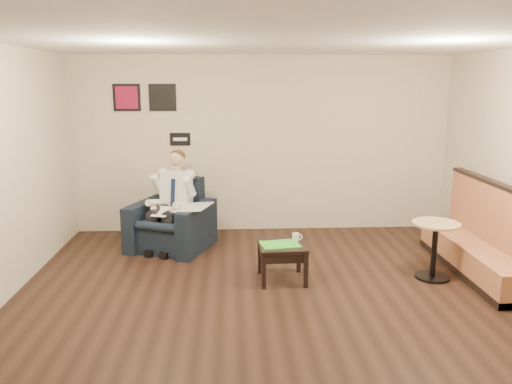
{
  "coord_description": "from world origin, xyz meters",
  "views": [
    {
      "loc": [
        -0.5,
        -4.95,
        2.38
      ],
      "look_at": [
        -0.19,
        1.2,
        1.02
      ],
      "focal_mm": 35.0,
      "sensor_mm": 36.0,
      "label": 1
    }
  ],
  "objects_px": {
    "green_folder": "(280,244)",
    "smartphone": "(285,240)",
    "coffee_mug": "(296,237)",
    "cafe_table": "(434,250)",
    "seated_man": "(166,205)",
    "side_table": "(282,262)",
    "banquette": "(477,229)",
    "armchair": "(171,215)"
  },
  "relations": [
    {
      "from": "green_folder",
      "to": "smartphone",
      "type": "relative_size",
      "value": 3.21
    },
    {
      "from": "coffee_mug",
      "to": "cafe_table",
      "type": "height_order",
      "value": "cafe_table"
    },
    {
      "from": "smartphone",
      "to": "cafe_table",
      "type": "height_order",
      "value": "cafe_table"
    },
    {
      "from": "seated_man",
      "to": "side_table",
      "type": "xyz_separation_m",
      "value": [
        1.54,
        -1.17,
        -0.45
      ]
    },
    {
      "from": "green_folder",
      "to": "cafe_table",
      "type": "relative_size",
      "value": 0.64
    },
    {
      "from": "seated_man",
      "to": "banquette",
      "type": "height_order",
      "value": "seated_man"
    },
    {
      "from": "green_folder",
      "to": "cafe_table",
      "type": "height_order",
      "value": "cafe_table"
    },
    {
      "from": "armchair",
      "to": "coffee_mug",
      "type": "height_order",
      "value": "armchair"
    },
    {
      "from": "smartphone",
      "to": "banquette",
      "type": "bearing_deg",
      "value": 7.54
    },
    {
      "from": "green_folder",
      "to": "coffee_mug",
      "type": "xyz_separation_m",
      "value": [
        0.21,
        0.15,
        0.04
      ]
    },
    {
      "from": "side_table",
      "to": "green_folder",
      "type": "xyz_separation_m",
      "value": [
        -0.03,
        -0.02,
        0.24
      ]
    },
    {
      "from": "banquette",
      "to": "green_folder",
      "type": "bearing_deg",
      "value": -176.2
    },
    {
      "from": "side_table",
      "to": "banquette",
      "type": "distance_m",
      "value": 2.51
    },
    {
      "from": "side_table",
      "to": "cafe_table",
      "type": "bearing_deg",
      "value": -0.87
    },
    {
      "from": "armchair",
      "to": "side_table",
      "type": "xyz_separation_m",
      "value": [
        1.49,
        -1.3,
        -0.27
      ]
    },
    {
      "from": "smartphone",
      "to": "coffee_mug",
      "type": "bearing_deg",
      "value": -7.1
    },
    {
      "from": "armchair",
      "to": "coffee_mug",
      "type": "distance_m",
      "value": 2.04
    },
    {
      "from": "smartphone",
      "to": "green_folder",
      "type": "bearing_deg",
      "value": -103.96
    },
    {
      "from": "green_folder",
      "to": "banquette",
      "type": "distance_m",
      "value": 2.52
    },
    {
      "from": "smartphone",
      "to": "banquette",
      "type": "height_order",
      "value": "banquette"
    },
    {
      "from": "seated_man",
      "to": "side_table",
      "type": "relative_size",
      "value": 2.42
    },
    {
      "from": "seated_man",
      "to": "smartphone",
      "type": "distance_m",
      "value": 1.89
    },
    {
      "from": "seated_man",
      "to": "cafe_table",
      "type": "xyz_separation_m",
      "value": [
        3.42,
        -1.2,
        -0.32
      ]
    },
    {
      "from": "side_table",
      "to": "smartphone",
      "type": "distance_m",
      "value": 0.29
    },
    {
      "from": "armchair",
      "to": "banquette",
      "type": "relative_size",
      "value": 0.46
    },
    {
      "from": "coffee_mug",
      "to": "smartphone",
      "type": "distance_m",
      "value": 0.15
    },
    {
      "from": "seated_man",
      "to": "armchair",
      "type": "bearing_deg",
      "value": 90.0
    },
    {
      "from": "banquette",
      "to": "seated_man",
      "type": "bearing_deg",
      "value": 165.63
    },
    {
      "from": "green_folder",
      "to": "coffee_mug",
      "type": "height_order",
      "value": "coffee_mug"
    },
    {
      "from": "armchair",
      "to": "cafe_table",
      "type": "bearing_deg",
      "value": -0.29
    },
    {
      "from": "smartphone",
      "to": "cafe_table",
      "type": "distance_m",
      "value": 1.85
    },
    {
      "from": "coffee_mug",
      "to": "banquette",
      "type": "bearing_deg",
      "value": 0.41
    },
    {
      "from": "coffee_mug",
      "to": "armchair",
      "type": "bearing_deg",
      "value": 145.1
    },
    {
      "from": "seated_man",
      "to": "cafe_table",
      "type": "bearing_deg",
      "value": 1.76
    },
    {
      "from": "seated_man",
      "to": "green_folder",
      "type": "xyz_separation_m",
      "value": [
        1.51,
        -1.2,
        -0.21
      ]
    },
    {
      "from": "side_table",
      "to": "banquette",
      "type": "xyz_separation_m",
      "value": [
        2.48,
        0.15,
        0.34
      ]
    },
    {
      "from": "side_table",
      "to": "green_folder",
      "type": "bearing_deg",
      "value": -144.32
    },
    {
      "from": "seated_man",
      "to": "smartphone",
      "type": "xyz_separation_m",
      "value": [
        1.58,
        -1.01,
        -0.22
      ]
    },
    {
      "from": "side_table",
      "to": "seated_man",
      "type": "bearing_deg",
      "value": 142.67
    },
    {
      "from": "banquette",
      "to": "cafe_table",
      "type": "distance_m",
      "value": 0.66
    },
    {
      "from": "armchair",
      "to": "seated_man",
      "type": "bearing_deg",
      "value": -90.0
    },
    {
      "from": "seated_man",
      "to": "banquette",
      "type": "distance_m",
      "value": 4.15
    }
  ]
}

